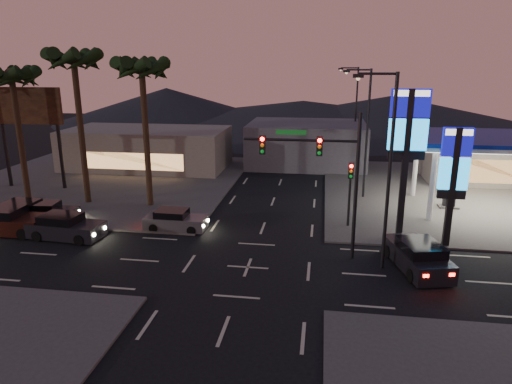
% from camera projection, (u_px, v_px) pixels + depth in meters
% --- Properties ---
extents(ground, '(140.00, 140.00, 0.00)m').
position_uv_depth(ground, '(248.00, 267.00, 24.05)').
color(ground, black).
rests_on(ground, ground).
extents(corner_lot_ne, '(24.00, 24.00, 0.12)m').
position_uv_depth(corner_lot_ne, '(474.00, 195.00, 37.00)').
color(corner_lot_ne, '#47443F').
rests_on(corner_lot_ne, ground).
extents(corner_lot_nw, '(24.00, 24.00, 0.12)m').
position_uv_depth(corner_lot_nw, '(103.00, 181.00, 41.51)').
color(corner_lot_nw, '#47443F').
rests_on(corner_lot_nw, ground).
extents(gas_station, '(12.20, 8.20, 5.47)m').
position_uv_depth(gas_station, '(501.00, 142.00, 31.83)').
color(gas_station, silver).
rests_on(gas_station, ground).
extents(convenience_store, '(10.00, 6.00, 4.00)m').
position_uv_depth(convenience_store, '(483.00, 160.00, 40.95)').
color(convenience_store, '#726B5B').
rests_on(convenience_store, ground).
extents(pylon_sign_tall, '(2.20, 0.35, 9.00)m').
position_uv_depth(pylon_sign_tall, '(408.00, 135.00, 26.34)').
color(pylon_sign_tall, black).
rests_on(pylon_sign_tall, ground).
extents(pylon_sign_short, '(1.60, 0.35, 7.00)m').
position_uv_depth(pylon_sign_short, '(454.00, 169.00, 25.51)').
color(pylon_sign_short, black).
rests_on(pylon_sign_short, ground).
extents(traffic_signal_mast, '(6.10, 0.39, 8.00)m').
position_uv_depth(traffic_signal_mast, '(324.00, 165.00, 23.98)').
color(traffic_signal_mast, black).
rests_on(traffic_signal_mast, ground).
extents(pedestal_signal, '(0.32, 0.39, 4.30)m').
position_uv_depth(pedestal_signal, '(350.00, 184.00, 29.12)').
color(pedestal_signal, black).
rests_on(pedestal_signal, ground).
extents(streetlight_near, '(2.14, 0.25, 10.00)m').
position_uv_depth(streetlight_near, '(386.00, 161.00, 22.48)').
color(streetlight_near, black).
rests_on(streetlight_near, ground).
extents(streetlight_mid, '(2.14, 0.25, 10.00)m').
position_uv_depth(streetlight_mid, '(365.00, 126.00, 34.85)').
color(streetlight_mid, black).
rests_on(streetlight_mid, ground).
extents(streetlight_far, '(2.14, 0.25, 10.00)m').
position_uv_depth(streetlight_far, '(354.00, 109.00, 48.18)').
color(streetlight_far, black).
rests_on(streetlight_far, ground).
extents(palm_a, '(4.41, 4.41, 10.86)m').
position_uv_depth(palm_a, '(142.00, 77.00, 31.78)').
color(palm_a, black).
rests_on(palm_a, ground).
extents(palm_b, '(4.41, 4.41, 11.46)m').
position_uv_depth(palm_b, '(75.00, 69.00, 32.34)').
color(palm_b, black).
rests_on(palm_b, ground).
extents(palm_c, '(4.41, 4.41, 10.26)m').
position_uv_depth(palm_c, '(12.00, 84.00, 33.34)').
color(palm_c, black).
rests_on(palm_c, ground).
extents(billboard, '(6.00, 0.30, 8.50)m').
position_uv_depth(billboard, '(28.00, 114.00, 37.58)').
color(billboard, black).
rests_on(billboard, ground).
extents(building_far_west, '(16.00, 8.00, 4.00)m').
position_uv_depth(building_far_west, '(147.00, 148.00, 46.41)').
color(building_far_west, '#726B5B').
rests_on(building_far_west, ground).
extents(building_far_mid, '(12.00, 9.00, 4.40)m').
position_uv_depth(building_far_mid, '(307.00, 144.00, 47.91)').
color(building_far_mid, '#4C4C51').
rests_on(building_far_mid, ground).
extents(hill_left, '(40.00, 40.00, 6.00)m').
position_uv_depth(hill_left, '(167.00, 105.00, 83.85)').
color(hill_left, black).
rests_on(hill_left, ground).
extents(hill_right, '(50.00, 50.00, 5.00)m').
position_uv_depth(hill_right, '(391.00, 111.00, 78.36)').
color(hill_right, black).
rests_on(hill_right, ground).
extents(hill_center, '(60.00, 60.00, 4.00)m').
position_uv_depth(hill_center, '(303.00, 112.00, 80.60)').
color(hill_center, black).
rests_on(hill_center, ground).
extents(car_lane_a_front, '(4.73, 2.24, 1.50)m').
position_uv_depth(car_lane_a_front, '(65.00, 227.00, 27.91)').
color(car_lane_a_front, black).
rests_on(car_lane_a_front, ground).
extents(car_lane_a_mid, '(5.13, 2.28, 1.65)m').
position_uv_depth(car_lane_a_mid, '(7.00, 221.00, 28.72)').
color(car_lane_a_mid, '#34140E').
rests_on(car_lane_a_mid, ground).
extents(car_lane_b_front, '(4.08, 1.78, 1.31)m').
position_uv_depth(car_lane_b_front, '(175.00, 220.00, 29.36)').
color(car_lane_b_front, '#575759').
rests_on(car_lane_b_front, ground).
extents(car_lane_b_mid, '(4.11, 2.02, 1.30)m').
position_uv_depth(car_lane_b_mid, '(47.00, 212.00, 30.97)').
color(car_lane_b_mid, black).
rests_on(car_lane_b_mid, ground).
extents(car_lane_b_rear, '(4.29, 1.83, 1.39)m').
position_uv_depth(car_lane_b_rear, '(26.00, 211.00, 31.06)').
color(car_lane_b_rear, black).
rests_on(car_lane_b_rear, ground).
extents(suv_station, '(3.07, 5.05, 1.58)m').
position_uv_depth(suv_station, '(418.00, 256.00, 23.66)').
color(suv_station, black).
rests_on(suv_station, ground).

